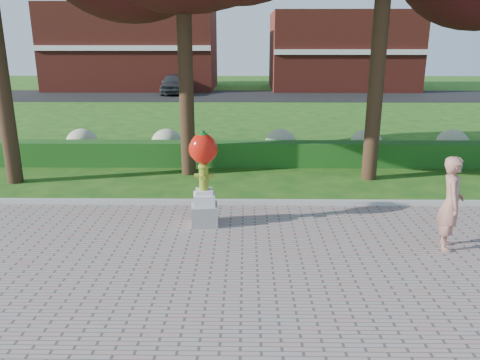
{
  "coord_description": "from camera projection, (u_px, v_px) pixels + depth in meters",
  "views": [
    {
      "loc": [
        -0.21,
        -8.11,
        3.97
      ],
      "look_at": [
        -0.33,
        1.0,
        1.27
      ],
      "focal_mm": 35.0,
      "sensor_mm": 36.0,
      "label": 1
    }
  ],
  "objects": [
    {
      "name": "building_left",
      "position": [
        134.0,
        47.0,
        40.63
      ],
      "size": [
        14.0,
        8.0,
        7.0
      ],
      "primitive_type": "cube",
      "color": "maroon",
      "rests_on": "ground"
    },
    {
      "name": "lawn_hedge",
      "position": [
        252.0,
        154.0,
        15.5
      ],
      "size": [
        24.0,
        0.7,
        0.8
      ],
      "primitive_type": "cube",
      "color": "#164B15",
      "rests_on": "ground"
    },
    {
      "name": "street",
      "position": [
        249.0,
        96.0,
        35.74
      ],
      "size": [
        50.0,
        8.0,
        0.02
      ],
      "primitive_type": "cube",
      "color": "black",
      "rests_on": "ground"
    },
    {
      "name": "hydrant_sculpture",
      "position": [
        204.0,
        176.0,
        10.16
      ],
      "size": [
        0.63,
        0.63,
        2.13
      ],
      "rotation": [
        0.0,
        0.0,
        0.1
      ],
      "color": "gray",
      "rests_on": "walkway"
    },
    {
      "name": "ground",
      "position": [
        257.0,
        259.0,
        8.9
      ],
      "size": [
        100.0,
        100.0,
        0.0
      ],
      "primitive_type": "plane",
      "color": "#184C13",
      "rests_on": "ground"
    },
    {
      "name": "woman",
      "position": [
        451.0,
        203.0,
        9.02
      ],
      "size": [
        0.61,
        0.77,
        1.86
      ],
      "primitive_type": "imported",
      "rotation": [
        0.0,
        0.0,
        1.3
      ],
      "color": "#A66E5E",
      "rests_on": "walkway"
    },
    {
      "name": "curb",
      "position": [
        254.0,
        203.0,
        11.76
      ],
      "size": [
        40.0,
        0.18,
        0.15
      ],
      "primitive_type": "cube",
      "color": "#ADADA5",
      "rests_on": "ground"
    },
    {
      "name": "building_right",
      "position": [
        341.0,
        51.0,
        40.49
      ],
      "size": [
        12.0,
        8.0,
        6.4
      ],
      "primitive_type": "cube",
      "color": "maroon",
      "rests_on": "ground"
    },
    {
      "name": "hydrangea_row",
      "position": [
        268.0,
        143.0,
        16.41
      ],
      "size": [
        20.1,
        1.1,
        0.99
      ],
      "color": "beige",
      "rests_on": "ground"
    },
    {
      "name": "parked_car",
      "position": [
        174.0,
        84.0,
        36.83
      ],
      "size": [
        2.15,
        4.74,
        1.58
      ],
      "primitive_type": "imported",
      "rotation": [
        0.0,
        0.0,
        0.06
      ],
      "color": "#393C40",
      "rests_on": "street"
    }
  ]
}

